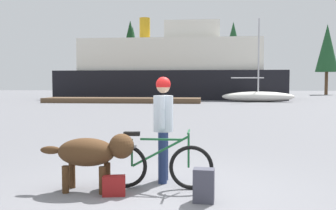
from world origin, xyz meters
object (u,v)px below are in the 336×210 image
Objects in this scene: sailboat_moored at (258,96)px; dog at (93,152)px; handbag_pannier at (114,186)px; person_cyclist at (163,119)px; ferry_boat at (172,71)px; backpack at (204,185)px; bicycle at (157,165)px.

dog is at bearing -102.66° from sailboat_moored.
handbag_pannier is (0.36, -0.19, -0.44)m from dog.
person_cyclist is at bearing -100.98° from sailboat_moored.
person_cyclist is at bearing -85.09° from ferry_boat.
ferry_boat is at bearing 95.86° from backpack.
person_cyclist is 33.36m from ferry_boat.
bicycle is 0.74m from handbag_pannier.
dog is (-0.98, -0.64, -0.45)m from person_cyclist.
person_cyclist is 1.25m from dog.
ferry_boat is 10.37m from sailboat_moored.
ferry_boat reaches higher than bicycle.
bicycle is 0.98× the size of person_cyclist.
ferry_boat reaches higher than backpack.
backpack is 0.06× the size of sailboat_moored.
dog reaches higher than backpack.
person_cyclist reaches higher than dog.
backpack is at bearing -7.61° from handbag_pannier.
bicycle is at bearing 36.10° from handbag_pannier.
person_cyclist is 1.44m from backpack.
sailboat_moored is at bearing -36.11° from ferry_boat.
person_cyclist is at bearing 53.33° from handbag_pannier.
ferry_boat is 3.15× the size of sailboat_moored.
ferry_boat is at bearing 94.91° from person_cyclist.
person_cyclist is at bearing 33.12° from dog.
sailboat_moored is at bearing 79.02° from person_cyclist.
backpack is at bearing -39.45° from bicycle.
ferry_boat is at bearing 143.89° from sailboat_moored.
sailboat_moored is (4.63, 28.24, 0.27)m from backpack.
person_cyclist is 1.20× the size of dog.
bicycle is 1.18× the size of dog.
person_cyclist is 0.07× the size of ferry_boat.
bicycle is at bearing 140.55° from backpack.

